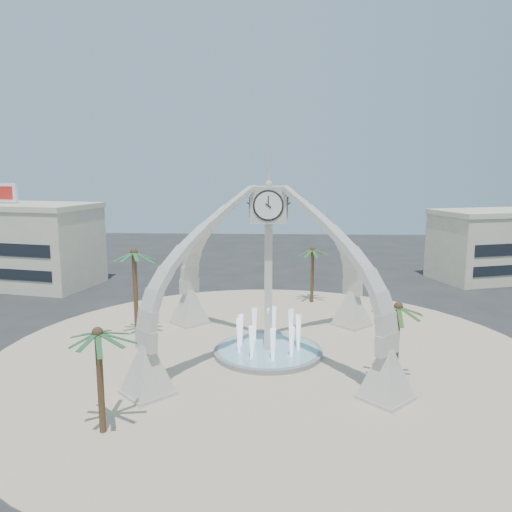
{
  "coord_description": "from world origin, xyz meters",
  "views": [
    {
      "loc": [
        0.79,
        -34.93,
        13.42
      ],
      "look_at": [
        -0.99,
        2.0,
        7.02
      ],
      "focal_mm": 35.0,
      "sensor_mm": 36.0,
      "label": 1
    }
  ],
  "objects_px": {
    "fountain": "(268,351)",
    "palm_south": "(98,334)",
    "clock_tower": "(268,268)",
    "palm_north": "(313,250)",
    "palm_west": "(134,254)",
    "palm_east": "(398,308)"
  },
  "relations": [
    {
      "from": "palm_east",
      "to": "palm_south",
      "type": "distance_m",
      "value": 17.82
    },
    {
      "from": "fountain",
      "to": "palm_south",
      "type": "bearing_deg",
      "value": -125.73
    },
    {
      "from": "clock_tower",
      "to": "palm_north",
      "type": "relative_size",
      "value": 2.89
    },
    {
      "from": "palm_west",
      "to": "palm_north",
      "type": "distance_m",
      "value": 18.76
    },
    {
      "from": "palm_east",
      "to": "palm_north",
      "type": "bearing_deg",
      "value": 101.81
    },
    {
      "from": "palm_west",
      "to": "clock_tower",
      "type": "bearing_deg",
      "value": -17.67
    },
    {
      "from": "palm_north",
      "to": "palm_south",
      "type": "xyz_separation_m",
      "value": [
        -12.38,
        -26.29,
        -0.15
      ]
    },
    {
      "from": "fountain",
      "to": "clock_tower",
      "type": "bearing_deg",
      "value": -90.0
    },
    {
      "from": "clock_tower",
      "to": "palm_east",
      "type": "height_order",
      "value": "clock_tower"
    },
    {
      "from": "palm_east",
      "to": "palm_west",
      "type": "xyz_separation_m",
      "value": [
        -18.91,
        8.06,
        1.89
      ]
    },
    {
      "from": "palm_north",
      "to": "palm_south",
      "type": "distance_m",
      "value": 29.06
    },
    {
      "from": "palm_south",
      "to": "palm_west",
      "type": "bearing_deg",
      "value": 99.41
    },
    {
      "from": "clock_tower",
      "to": "palm_south",
      "type": "distance_m",
      "value": 14.2
    },
    {
      "from": "fountain",
      "to": "palm_south",
      "type": "relative_size",
      "value": 1.31
    },
    {
      "from": "palm_east",
      "to": "palm_north",
      "type": "relative_size",
      "value": 0.92
    },
    {
      "from": "clock_tower",
      "to": "palm_north",
      "type": "xyz_separation_m",
      "value": [
        4.11,
        14.81,
        -1.02
      ]
    },
    {
      "from": "clock_tower",
      "to": "fountain",
      "type": "bearing_deg",
      "value": 90.0
    },
    {
      "from": "clock_tower",
      "to": "palm_north",
      "type": "height_order",
      "value": "clock_tower"
    },
    {
      "from": "palm_south",
      "to": "palm_north",
      "type": "bearing_deg",
      "value": 64.79
    },
    {
      "from": "palm_west",
      "to": "palm_north",
      "type": "relative_size",
      "value": 1.25
    },
    {
      "from": "palm_east",
      "to": "palm_west",
      "type": "relative_size",
      "value": 0.74
    },
    {
      "from": "fountain",
      "to": "palm_south",
      "type": "height_order",
      "value": "palm_south"
    }
  ]
}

